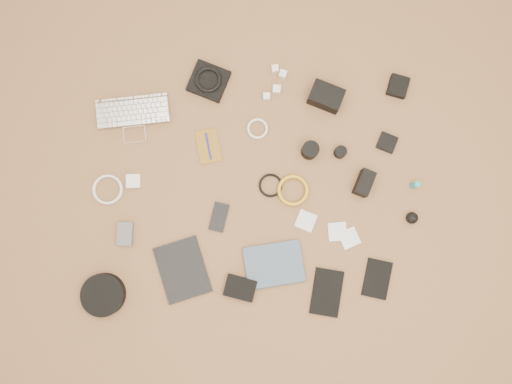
{
  "coord_description": "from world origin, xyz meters",
  "views": [
    {
      "loc": [
        0.0,
        -0.19,
        2.18
      ],
      "look_at": [
        0.01,
        -0.01,
        0.02
      ],
      "focal_mm": 35.0,
      "sensor_mm": 36.0,
      "label": 1
    }
  ],
  "objects_px": {
    "phone": "(219,217)",
    "tablet": "(183,270)",
    "headphone_case": "(103,295)",
    "paperback": "(277,286)",
    "laptop": "(134,122)",
    "dslr_camera": "(326,97)"
  },
  "relations": [
    {
      "from": "laptop",
      "to": "dslr_camera",
      "type": "relative_size",
      "value": 2.27
    },
    {
      "from": "paperback",
      "to": "headphone_case",
      "type": "bearing_deg",
      "value": 83.67
    },
    {
      "from": "laptop",
      "to": "tablet",
      "type": "bearing_deg",
      "value": -77.23
    },
    {
      "from": "dslr_camera",
      "to": "phone",
      "type": "height_order",
      "value": "dslr_camera"
    },
    {
      "from": "tablet",
      "to": "headphone_case",
      "type": "bearing_deg",
      "value": 179.65
    },
    {
      "from": "tablet",
      "to": "laptop",
      "type": "bearing_deg",
      "value": 91.32
    },
    {
      "from": "tablet",
      "to": "phone",
      "type": "distance_m",
      "value": 0.28
    },
    {
      "from": "dslr_camera",
      "to": "headphone_case",
      "type": "xyz_separation_m",
      "value": [
        -0.97,
        -0.84,
        -0.02
      ]
    },
    {
      "from": "headphone_case",
      "to": "paperback",
      "type": "distance_m",
      "value": 0.74
    },
    {
      "from": "headphone_case",
      "to": "paperback",
      "type": "relative_size",
      "value": 0.75
    },
    {
      "from": "phone",
      "to": "tablet",
      "type": "bearing_deg",
      "value": -110.9
    },
    {
      "from": "dslr_camera",
      "to": "laptop",
      "type": "bearing_deg",
      "value": -150.9
    },
    {
      "from": "laptop",
      "to": "paperback",
      "type": "distance_m",
      "value": 0.96
    },
    {
      "from": "laptop",
      "to": "dslr_camera",
      "type": "height_order",
      "value": "dslr_camera"
    },
    {
      "from": "laptop",
      "to": "tablet",
      "type": "relative_size",
      "value": 1.27
    },
    {
      "from": "tablet",
      "to": "phone",
      "type": "xyz_separation_m",
      "value": [
        0.16,
        0.23,
        -0.0
      ]
    },
    {
      "from": "tablet",
      "to": "paperback",
      "type": "distance_m",
      "value": 0.42
    },
    {
      "from": "laptop",
      "to": "phone",
      "type": "relative_size",
      "value": 2.55
    },
    {
      "from": "dslr_camera",
      "to": "paperback",
      "type": "height_order",
      "value": "dslr_camera"
    },
    {
      "from": "paperback",
      "to": "phone",
      "type": "bearing_deg",
      "value": 31.52
    },
    {
      "from": "dslr_camera",
      "to": "phone",
      "type": "distance_m",
      "value": 0.7
    },
    {
      "from": "dslr_camera",
      "to": "paperback",
      "type": "relative_size",
      "value": 0.58
    }
  ]
}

